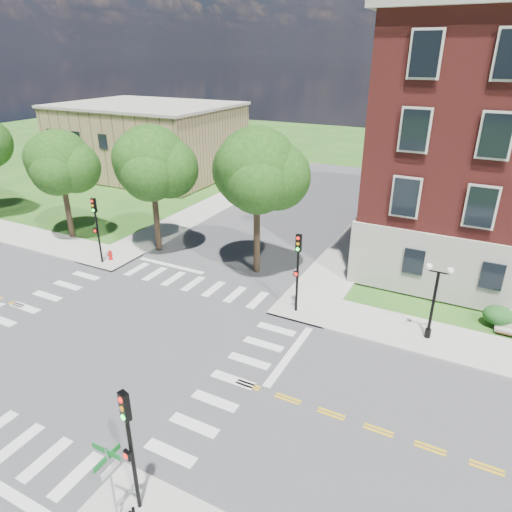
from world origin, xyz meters
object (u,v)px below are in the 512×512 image
at_px(twin_lamp_west, 434,298).
at_px(traffic_signal_ne, 298,263).
at_px(traffic_signal_nw, 96,222).
at_px(street_sign_pole, 110,471).
at_px(fire_hydrant, 110,255).
at_px(traffic_signal_se, 129,438).

bearing_deg(twin_lamp_west, traffic_signal_ne, -174.53).
relative_size(traffic_signal_nw, street_sign_pole, 1.55).
distance_m(traffic_signal_nw, street_sign_pole, 21.04).
xyz_separation_m(traffic_signal_nw, street_sign_pole, (15.08, -14.64, -0.88)).
bearing_deg(fire_hydrant, traffic_signal_nw, -109.62).
relative_size(traffic_signal_ne, fire_hydrant, 6.40).
relative_size(twin_lamp_west, street_sign_pole, 1.36).
relative_size(traffic_signal_ne, street_sign_pole, 1.55).
bearing_deg(street_sign_pole, twin_lamp_west, 64.75).
distance_m(traffic_signal_se, traffic_signal_ne, 14.13).
xyz_separation_m(traffic_signal_se, twin_lamp_west, (7.03, 14.83, -0.66)).
xyz_separation_m(traffic_signal_se, traffic_signal_nw, (-15.36, 13.96, 0.00)).
xyz_separation_m(traffic_signal_ne, fire_hydrant, (-14.87, 0.47, -2.72)).
bearing_deg(street_sign_pole, traffic_signal_se, 67.47).
bearing_deg(traffic_signal_se, fire_hydrant, 136.03).
bearing_deg(twin_lamp_west, fire_hydrant, -179.41).
relative_size(traffic_signal_ne, twin_lamp_west, 1.13).
bearing_deg(fire_hydrant, twin_lamp_west, 0.59).
bearing_deg(traffic_signal_ne, traffic_signal_se, -88.95).
bearing_deg(traffic_signal_ne, street_sign_pole, -90.09).
bearing_deg(traffic_signal_nw, traffic_signal_ne, 0.64).
bearing_deg(traffic_signal_se, traffic_signal_nw, 137.74).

